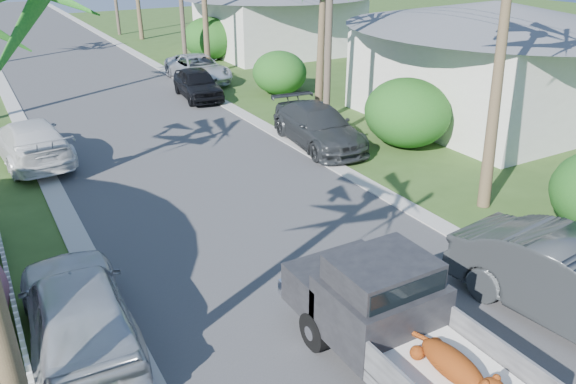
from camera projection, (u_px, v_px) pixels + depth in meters
road at (103, 91)px, 28.47m from camera, size 8.00×100.00×0.02m
curb_left at (10, 102)px, 26.50m from camera, size 0.60×100.00×0.06m
curb_right at (183, 81)px, 30.42m from camera, size 0.60×100.00×0.06m
pickup_truck at (390, 319)px, 9.75m from camera, size 1.98×5.12×2.06m
parked_car_rm at (318, 127)px, 20.69m from camera, size 2.52×5.16×1.45m
parked_car_rf at (198, 84)px, 26.86m from camera, size 2.09×4.30×1.41m
parked_car_rd at (198, 69)px, 30.05m from camera, size 2.34×5.00×1.39m
parked_car_ln at (78, 310)px, 10.37m from camera, size 2.09×4.71×1.57m
parked_car_lf at (31, 142)px, 19.11m from camera, size 2.49×5.22×1.47m
shrub_r_b at (407, 113)px, 20.48m from camera, size 3.00×3.30×2.50m
shrub_r_c at (279, 73)px, 27.52m from camera, size 2.60×2.86×2.10m
shrub_r_d at (209, 38)px, 35.53m from camera, size 3.20×3.52×2.60m
picket_fence at (21, 335)px, 10.15m from camera, size 0.10×11.00×1.00m
house_right_near at (489, 66)px, 23.24m from camera, size 8.00×9.00×4.80m
house_right_far at (278, 20)px, 37.48m from camera, size 9.00×8.00×4.60m
utility_pole_b at (329, 15)px, 19.67m from camera, size 1.60×0.26×9.00m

